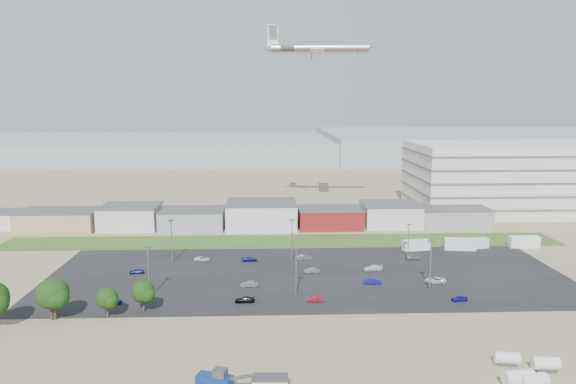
{
  "coord_description": "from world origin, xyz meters",
  "views": [
    {
      "loc": [
        -4.48,
        -105.98,
        39.98
      ],
      "look_at": [
        0.58,
        22.0,
        19.32
      ],
      "focal_mm": 35.0,
      "sensor_mm": 36.0,
      "label": 1
    }
  ],
  "objects_px": {
    "storage_tank_nw": "(507,358)",
    "parked_car_0": "(435,280)",
    "parked_car_8": "(413,257)",
    "parked_car_2": "(460,298)",
    "parked_car_9": "(202,259)",
    "telehandler": "(214,379)",
    "box_trailer_a": "(416,245)",
    "parked_car_4": "(249,284)",
    "parked_car_7": "(312,270)",
    "parked_car_13": "(315,299)",
    "parked_car_11": "(305,257)",
    "parked_car_6": "(249,259)",
    "parked_car_12": "(373,268)",
    "parked_car_3": "(245,300)",
    "parked_car_10": "(112,301)",
    "parked_car_5": "(137,271)",
    "parked_car_1": "(372,281)",
    "airliner": "(320,49)"
  },
  "relations": [
    {
      "from": "box_trailer_a",
      "to": "parked_car_4",
      "type": "relative_size",
      "value": 1.98
    },
    {
      "from": "parked_car_2",
      "to": "parked_car_5",
      "type": "relative_size",
      "value": 0.97
    },
    {
      "from": "parked_car_6",
      "to": "parked_car_7",
      "type": "bearing_deg",
      "value": -130.1
    },
    {
      "from": "parked_car_2",
      "to": "parked_car_9",
      "type": "height_order",
      "value": "parked_car_9"
    },
    {
      "from": "parked_car_1",
      "to": "parked_car_13",
      "type": "distance_m",
      "value": 17.49
    },
    {
      "from": "airliner",
      "to": "parked_car_12",
      "type": "distance_m",
      "value": 88.43
    },
    {
      "from": "box_trailer_a",
      "to": "parked_car_12",
      "type": "relative_size",
      "value": 1.65
    },
    {
      "from": "storage_tank_nw",
      "to": "parked_car_8",
      "type": "relative_size",
      "value": 1.04
    },
    {
      "from": "parked_car_11",
      "to": "parked_car_9",
      "type": "bearing_deg",
      "value": 88.5
    },
    {
      "from": "box_trailer_a",
      "to": "parked_car_10",
      "type": "relative_size",
      "value": 1.8
    },
    {
      "from": "parked_car_0",
      "to": "parked_car_7",
      "type": "distance_m",
      "value": 28.2
    },
    {
      "from": "box_trailer_a",
      "to": "airliner",
      "type": "height_order",
      "value": "airliner"
    },
    {
      "from": "parked_car_4",
      "to": "parked_car_11",
      "type": "bearing_deg",
      "value": 150.01
    },
    {
      "from": "parked_car_3",
      "to": "parked_car_6",
      "type": "xyz_separation_m",
      "value": [
        0.08,
        29.63,
        -0.02
      ]
    },
    {
      "from": "parked_car_12",
      "to": "parked_car_3",
      "type": "bearing_deg",
      "value": -61.15
    },
    {
      "from": "parked_car_12",
      "to": "parked_car_11",
      "type": "bearing_deg",
      "value": -127.78
    },
    {
      "from": "parked_car_3",
      "to": "airliner",
      "type": "bearing_deg",
      "value": 165.54
    },
    {
      "from": "airliner",
      "to": "parked_car_7",
      "type": "relative_size",
      "value": 11.17
    },
    {
      "from": "telehandler",
      "to": "parked_car_0",
      "type": "xyz_separation_m",
      "value": [
        44.97,
        45.41,
        -1.02
      ]
    },
    {
      "from": "parked_car_2",
      "to": "parked_car_6",
      "type": "height_order",
      "value": "parked_car_6"
    },
    {
      "from": "parked_car_1",
      "to": "box_trailer_a",
      "type": "bearing_deg",
      "value": 152.57
    },
    {
      "from": "parked_car_6",
      "to": "parked_car_9",
      "type": "bearing_deg",
      "value": 81.63
    },
    {
      "from": "storage_tank_nw",
      "to": "parked_car_1",
      "type": "relative_size",
      "value": 0.93
    },
    {
      "from": "parked_car_2",
      "to": "parked_car_4",
      "type": "relative_size",
      "value": 0.87
    },
    {
      "from": "parked_car_0",
      "to": "parked_car_12",
      "type": "relative_size",
      "value": 1.05
    },
    {
      "from": "parked_car_7",
      "to": "parked_car_13",
      "type": "relative_size",
      "value": 1.07
    },
    {
      "from": "parked_car_2",
      "to": "parked_car_3",
      "type": "relative_size",
      "value": 0.82
    },
    {
      "from": "storage_tank_nw",
      "to": "parked_car_1",
      "type": "bearing_deg",
      "value": 108.79
    },
    {
      "from": "airliner",
      "to": "parked_car_7",
      "type": "height_order",
      "value": "airliner"
    },
    {
      "from": "airliner",
      "to": "parked_car_5",
      "type": "height_order",
      "value": "airliner"
    },
    {
      "from": "parked_car_2",
      "to": "parked_car_11",
      "type": "xyz_separation_m",
      "value": [
        -29.37,
        31.36,
        0.08
      ]
    },
    {
      "from": "parked_car_2",
      "to": "parked_car_1",
      "type": "bearing_deg",
      "value": -131.5
    },
    {
      "from": "box_trailer_a",
      "to": "parked_car_9",
      "type": "xyz_separation_m",
      "value": [
        -57.14,
        -8.49,
        -0.83
      ]
    },
    {
      "from": "parked_car_8",
      "to": "parked_car_10",
      "type": "distance_m",
      "value": 74.37
    },
    {
      "from": "parked_car_1",
      "to": "parked_car_4",
      "type": "relative_size",
      "value": 1.07
    },
    {
      "from": "parked_car_8",
      "to": "parked_car_13",
      "type": "relative_size",
      "value": 1.05
    },
    {
      "from": "parked_car_4",
      "to": "parked_car_8",
      "type": "height_order",
      "value": "parked_car_4"
    },
    {
      "from": "telehandler",
      "to": "box_trailer_a",
      "type": "bearing_deg",
      "value": 76.85
    },
    {
      "from": "parked_car_2",
      "to": "parked_car_10",
      "type": "bearing_deg",
      "value": -96.41
    },
    {
      "from": "parked_car_2",
      "to": "parked_car_5",
      "type": "height_order",
      "value": "parked_car_5"
    },
    {
      "from": "parked_car_11",
      "to": "parked_car_13",
      "type": "distance_m",
      "value": 30.72
    },
    {
      "from": "parked_car_9",
      "to": "parked_car_10",
      "type": "distance_m",
      "value": 33.21
    },
    {
      "from": "parked_car_4",
      "to": "airliner",
      "type": "bearing_deg",
      "value": 167.04
    },
    {
      "from": "parked_car_9",
      "to": "parked_car_8",
      "type": "bearing_deg",
      "value": -87.19
    },
    {
      "from": "airliner",
      "to": "parked_car_5",
      "type": "bearing_deg",
      "value": -121.07
    },
    {
      "from": "parked_car_6",
      "to": "parked_car_7",
      "type": "xyz_separation_m",
      "value": [
        15.12,
        -10.42,
        0.04
      ]
    },
    {
      "from": "storage_tank_nw",
      "to": "parked_car_0",
      "type": "distance_m",
      "value": 39.35
    },
    {
      "from": "parked_car_8",
      "to": "parked_car_12",
      "type": "distance_m",
      "value": 14.94
    },
    {
      "from": "parked_car_5",
      "to": "parked_car_2",
      "type": "bearing_deg",
      "value": 69.91
    },
    {
      "from": "parked_car_10",
      "to": "parked_car_13",
      "type": "bearing_deg",
      "value": -84.37
    }
  ]
}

